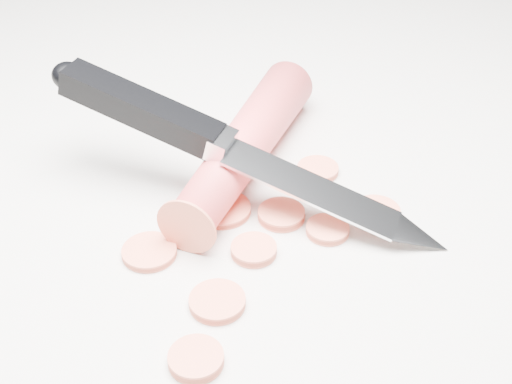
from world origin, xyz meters
TOP-DOWN VIEW (x-y plane):
  - ground at (0.00, 0.00)m, footprint 2.40×2.40m
  - carrot at (0.02, 0.04)m, footprint 0.18×0.15m
  - carrot_slice_0 at (-0.10, -0.11)m, footprint 0.03×0.03m
  - carrot_slice_1 at (-0.07, -0.08)m, footprint 0.03×0.03m
  - carrot_slice_2 at (-0.02, -0.00)m, footprint 0.04×0.04m
  - carrot_slice_3 at (0.07, -0.06)m, footprint 0.03×0.03m
  - carrot_slice_4 at (0.03, -0.06)m, footprint 0.03×0.03m
  - carrot_slice_5 at (-0.09, -0.02)m, footprint 0.04×0.04m
  - carrot_slice_6 at (-0.03, -0.05)m, footprint 0.03×0.03m
  - carrot_slice_7 at (0.06, 0.00)m, footprint 0.03×0.03m
  - carrot_slice_8 at (0.01, -0.03)m, footprint 0.03×0.03m
  - kitchen_knife at (-0.00, 0.00)m, footprint 0.21×0.25m

SIDE VIEW (x-z plane):
  - ground at x=0.00m, z-range 0.00..0.00m
  - carrot_slice_5 at x=-0.09m, z-range 0.00..0.01m
  - carrot_slice_2 at x=-0.02m, z-range 0.00..0.01m
  - carrot_slice_7 at x=0.06m, z-range 0.00..0.01m
  - carrot_slice_4 at x=0.03m, z-range 0.00..0.01m
  - carrot_slice_1 at x=-0.07m, z-range 0.00..0.01m
  - carrot_slice_3 at x=0.07m, z-range 0.00..0.01m
  - carrot_slice_6 at x=-0.03m, z-range 0.00..0.01m
  - carrot_slice_8 at x=0.01m, z-range 0.00..0.01m
  - carrot_slice_0 at x=-0.10m, z-range 0.00..0.01m
  - carrot at x=0.02m, z-range 0.00..0.04m
  - kitchen_knife at x=0.00m, z-range 0.00..0.09m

